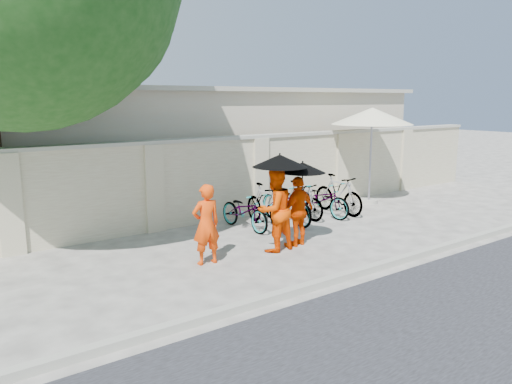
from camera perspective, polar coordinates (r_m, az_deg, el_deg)
ground at (r=9.71m, az=1.86°, el=-7.41°), size 80.00×80.00×0.00m
kerb at (r=8.49m, az=9.07°, el=-9.80°), size 40.00×0.16×0.12m
compound_wall at (r=12.58m, az=-3.53°, el=1.43°), size 20.00×0.30×2.00m
building_behind at (r=16.26m, az=-7.86°, el=5.56°), size 14.00×6.00×3.20m
monk_left at (r=9.15m, az=-5.72°, el=-3.70°), size 0.57×0.40×1.49m
monk_center at (r=9.88m, az=2.16°, el=-2.03°), size 0.88×0.71×1.68m
parasol_center at (r=9.69m, az=2.73°, el=3.59°), size 1.08×1.08×0.99m
monk_right at (r=10.30m, az=4.88°, el=-2.19°), size 0.89×0.48×1.45m
parasol_right at (r=10.10m, az=5.35°, el=2.81°), size 0.93×0.93×0.92m
patio_umbrella at (r=14.65m, az=13.13°, el=8.33°), size 2.60×2.60×2.76m
bike_0 at (r=11.58m, az=-1.30°, el=-2.17°), size 0.67×1.70×0.88m
bike_1 at (r=11.89m, az=1.09°, el=-1.51°), size 0.61×1.72×1.01m
bike_2 at (r=12.19m, az=3.49°, el=-1.28°), size 0.68×1.89×0.99m
bike_3 at (r=12.68m, az=5.09°, el=-0.92°), size 0.55×1.61×0.95m
bike_4 at (r=12.96m, az=7.54°, el=-0.81°), size 0.83×1.80×0.91m
bike_5 at (r=13.35m, az=9.38°, el=-0.25°), size 0.50×1.73×1.04m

